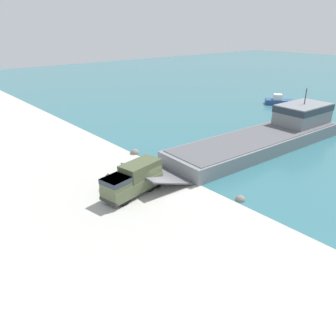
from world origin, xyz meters
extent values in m
plane|color=#B7B5AD|center=(0.00, 0.00, 0.00)|extent=(240.00, 240.00, 0.00)
cube|color=gray|center=(-1.50, 18.70, 0.93)|extent=(9.07, 30.23, 1.85)
cube|color=#56565B|center=(-1.50, 18.70, 1.89)|extent=(8.41, 29.01, 0.08)
cube|color=gray|center=(-0.96, 28.94, 3.39)|extent=(5.68, 8.63, 3.07)
cube|color=#28333D|center=(-0.96, 28.94, 4.31)|extent=(5.84, 8.72, 0.92)
cylinder|color=#3F3F42|center=(-0.96, 28.94, 6.12)|extent=(0.16, 0.16, 2.40)
cube|color=#56565B|center=(-2.44, 1.03, 0.97)|extent=(6.66, 5.89, 1.92)
cube|color=#566042|center=(-1.80, -2.71, 1.05)|extent=(3.57, 7.20, 1.26)
cube|color=#566042|center=(-1.38, -4.94, 2.16)|extent=(2.59, 2.71, 0.97)
cube|color=#28333D|center=(-1.38, -4.94, 2.40)|extent=(2.66, 2.74, 0.48)
cube|color=#495236|center=(-2.02, -1.56, 2.42)|extent=(3.01, 4.68, 1.48)
cube|color=#2D2D2D|center=(-1.18, -6.01, 0.57)|extent=(2.39, 0.68, 0.32)
cylinder|color=black|center=(-0.47, -4.63, 0.65)|extent=(0.62, 1.34, 1.29)
cylinder|color=black|center=(-2.34, -4.98, 0.65)|extent=(0.62, 1.34, 1.29)
cylinder|color=black|center=(-1.16, -0.97, 0.65)|extent=(0.62, 1.34, 1.29)
cylinder|color=black|center=(-3.02, -1.32, 0.65)|extent=(0.62, 1.34, 1.29)
cylinder|color=black|center=(-1.37, 0.11, 0.65)|extent=(0.62, 1.34, 1.29)
cylinder|color=black|center=(-3.23, -0.24, 0.65)|extent=(0.62, 1.34, 1.29)
cylinder|color=#3D4C33|center=(-4.40, -3.95, 0.44)|extent=(0.14, 0.14, 0.88)
cylinder|color=#3D4C33|center=(-4.56, -4.02, 0.44)|extent=(0.14, 0.14, 0.88)
cube|color=#3D4C33|center=(-4.48, -3.99, 1.23)|extent=(0.50, 0.40, 0.70)
sphere|color=tan|center=(-4.48, -3.99, 1.70)|extent=(0.24, 0.24, 0.24)
cube|color=navy|center=(-15.21, 45.76, 0.53)|extent=(6.33, 5.82, 1.05)
cube|color=silver|center=(-15.56, 45.49, 1.63)|extent=(2.59, 2.62, 1.16)
sphere|color=gray|center=(-6.88, 4.47, 0.00)|extent=(0.98, 0.98, 0.98)
sphere|color=gray|center=(-11.28, 4.18, 0.00)|extent=(1.26, 1.26, 1.26)
sphere|color=gray|center=(6.26, 4.67, 0.00)|extent=(1.02, 1.02, 1.02)
sphere|color=#66605B|center=(-7.67, 4.91, 0.00)|extent=(0.54, 0.54, 0.54)
camera|label=1|loc=(23.35, -19.51, 16.11)|focal=35.00mm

